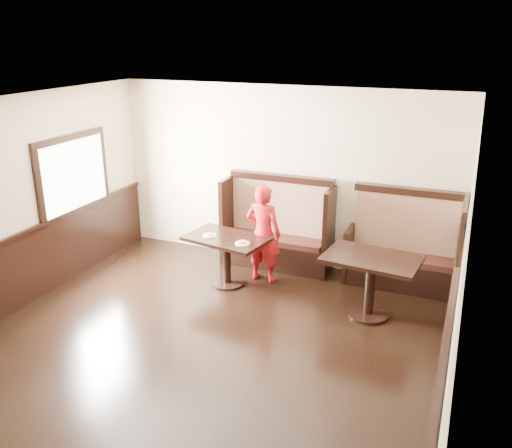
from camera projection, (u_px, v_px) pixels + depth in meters
The scene contains 9 objects.
ground at pixel (172, 378), 5.87m from camera, with size 7.00×7.00×0.00m, color black.
room_shell at pixel (159, 307), 6.00m from camera, with size 7.00×7.00×7.00m.
booth_main at pixel (278, 233), 8.56m from camera, with size 1.75×0.72×1.45m.
booth_neighbor at pixel (403, 254), 7.88m from camera, with size 1.65×0.72×1.45m.
table_main at pixel (227, 248), 7.87m from camera, with size 1.27×0.92×0.74m.
table_neighbor at pixel (371, 272), 6.98m from camera, with size 1.27×0.90×0.83m.
child at pixel (263, 233), 7.94m from camera, with size 0.54×0.36×1.49m, color #A91217.
pizza_plate_left at pixel (210, 235), 7.86m from camera, with size 0.20×0.20×0.04m.
pizza_plate_right at pixel (242, 243), 7.57m from camera, with size 0.21×0.21×0.04m.
Camera 1 is at (2.73, -4.24, 3.56)m, focal length 38.00 mm.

